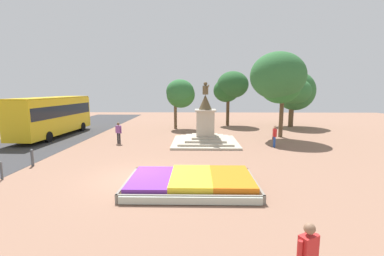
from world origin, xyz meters
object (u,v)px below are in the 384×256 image
kerb_bollard_north (32,157)px  pedestrian_with_handbag (275,135)px  statue_monument (205,131)px  kerb_bollard_mid_b (1,170)px  flower_planter (193,182)px  pedestrian_near_planter (119,131)px  city_bus (53,114)px

kerb_bollard_north → pedestrian_with_handbag: bearing=18.8°
statue_monument → kerb_bollard_mid_b: size_ratio=5.80×
pedestrian_with_handbag → kerb_bollard_north: (-15.28, -5.20, -0.41)m
flower_planter → kerb_bollard_north: 9.73m
pedestrian_near_planter → kerb_bollard_north: pedestrian_near_planter is taller
flower_planter → statue_monument: (0.86, 9.72, 0.70)m
city_bus → pedestrian_with_handbag: (19.19, -4.18, -1.15)m
city_bus → kerb_bollard_mid_b: size_ratio=10.98×
statue_monument → kerb_bollard_north: (-10.06, -6.57, -0.44)m
pedestrian_with_handbag → kerb_bollard_mid_b: bearing=-154.1°
kerb_bollard_north → pedestrian_near_planter: bearing=63.5°
flower_planter → kerb_bollard_north: kerb_bollard_north is taller
pedestrian_near_planter → pedestrian_with_handbag: bearing=-4.7°
pedestrian_with_handbag → kerb_bollard_mid_b: (-15.34, -7.45, -0.46)m
statue_monument → kerb_bollard_mid_b: statue_monument is taller
flower_planter → city_bus: 18.23m
flower_planter → statue_monument: 9.78m
statue_monument → city_bus: size_ratio=0.53×
statue_monument → city_bus: bearing=168.6°
statue_monument → kerb_bollard_north: bearing=-146.9°
pedestrian_with_handbag → flower_planter: bearing=-126.0°
flower_planter → pedestrian_with_handbag: pedestrian_with_handbag is taller
statue_monument → kerb_bollard_north: size_ratio=5.34×
kerb_bollard_mid_b → city_bus: bearing=108.3°
city_bus → flower_planter: bearing=-43.7°
flower_planter → kerb_bollard_mid_b: size_ratio=6.37×
pedestrian_with_handbag → kerb_bollard_north: size_ratio=1.68×
pedestrian_near_planter → kerb_bollard_north: 6.95m
flower_planter → kerb_bollard_north: (-9.20, 3.15, 0.25)m
pedestrian_with_handbag → kerb_bollard_mid_b: pedestrian_with_handbag is taller
city_bus → pedestrian_with_handbag: size_ratio=6.01×
flower_planter → pedestrian_near_planter: pedestrian_near_planter is taller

